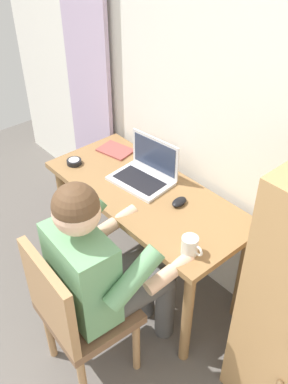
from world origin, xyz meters
name	(u,v)px	position (x,y,z in m)	size (l,w,h in m)	color
wall_back	(254,108)	(0.00, 2.20, 1.25)	(4.80, 0.05, 2.50)	silver
curtain_panel	(87,70)	(-1.30, 2.13, 1.07)	(0.48, 0.03, 2.15)	#B29EBC
desk	(146,206)	(-0.38, 1.85, 0.60)	(1.26, 0.56, 0.71)	olive
chair	(75,311)	(-0.12, 1.18, 0.48)	(0.44, 0.42, 0.87)	brown
person_seated	(105,267)	(-0.11, 1.36, 0.67)	(0.55, 0.60, 1.19)	#4C4C4C
laptop	(146,172)	(-0.47, 1.93, 0.76)	(0.37, 0.29, 0.24)	silver
computer_mouse	(179,202)	(-0.17, 1.91, 0.73)	(0.06, 0.10, 0.03)	black
desk_clock	(74,162)	(-0.88, 1.70, 0.73)	(0.09, 0.09, 0.03)	black
notebook_pad	(115,150)	(-0.83, 1.99, 0.72)	(0.21, 0.15, 0.01)	#994742
coffee_mug	(190,246)	(0.12, 1.69, 0.76)	(0.12, 0.08, 0.09)	silver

